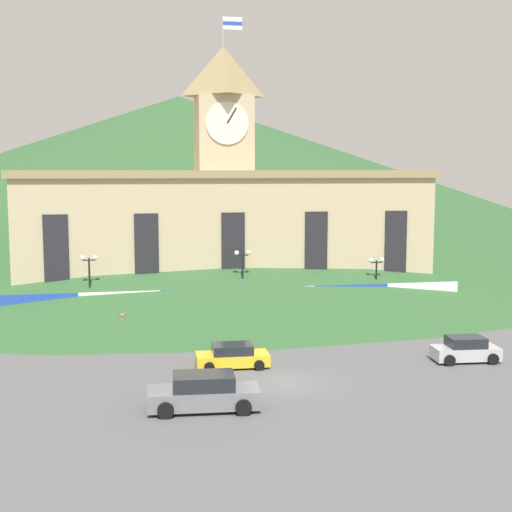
{
  "coord_description": "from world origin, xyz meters",
  "views": [
    {
      "loc": [
        -8.1,
        -36.29,
        11.39
      ],
      "look_at": [
        0.0,
        8.15,
        5.91
      ],
      "focal_mm": 50.0,
      "sensor_mm": 36.0,
      "label": 1
    }
  ],
  "objects_px": {
    "street_lamp_far_left": "(89,275)",
    "street_lamp_center": "(376,273)",
    "car_silver_hatch": "(466,350)",
    "street_lamp_far_right": "(243,270)",
    "pedestrian": "(123,325)",
    "car_yellow_coupe": "(232,356)",
    "car_gray_pickup": "(204,393)"
  },
  "relations": [
    {
      "from": "car_silver_hatch",
      "to": "pedestrian",
      "type": "height_order",
      "value": "pedestrian"
    },
    {
      "from": "car_yellow_coupe",
      "to": "street_lamp_center",
      "type": "bearing_deg",
      "value": -134.68
    },
    {
      "from": "car_silver_hatch",
      "to": "pedestrian",
      "type": "bearing_deg",
      "value": 158.8
    },
    {
      "from": "street_lamp_far_left",
      "to": "car_yellow_coupe",
      "type": "xyz_separation_m",
      "value": [
        8.63,
        -12.81,
        -3.14
      ]
    },
    {
      "from": "street_lamp_center",
      "to": "car_gray_pickup",
      "type": "bearing_deg",
      "value": -128.39
    },
    {
      "from": "street_lamp_center",
      "to": "car_gray_pickup",
      "type": "xyz_separation_m",
      "value": [
        -15.78,
        -19.91,
        -2.53
      ]
    },
    {
      "from": "street_lamp_far_left",
      "to": "car_gray_pickup",
      "type": "relative_size",
      "value": 0.96
    },
    {
      "from": "street_lamp_far_right",
      "to": "car_gray_pickup",
      "type": "height_order",
      "value": "street_lamp_far_right"
    },
    {
      "from": "street_lamp_far_left",
      "to": "street_lamp_center",
      "type": "distance_m",
      "value": 21.98
    },
    {
      "from": "street_lamp_center",
      "to": "car_silver_hatch",
      "type": "height_order",
      "value": "street_lamp_center"
    },
    {
      "from": "street_lamp_far_left",
      "to": "pedestrian",
      "type": "distance_m",
      "value": 5.92
    },
    {
      "from": "street_lamp_far_left",
      "to": "car_yellow_coupe",
      "type": "distance_m",
      "value": 15.77
    },
    {
      "from": "car_yellow_coupe",
      "to": "car_gray_pickup",
      "type": "xyz_separation_m",
      "value": [
        -2.43,
        -7.1,
        0.18
      ]
    },
    {
      "from": "car_gray_pickup",
      "to": "car_yellow_coupe",
      "type": "bearing_deg",
      "value": -105.27
    },
    {
      "from": "pedestrian",
      "to": "street_lamp_far_left",
      "type": "bearing_deg",
      "value": 154.51
    },
    {
      "from": "street_lamp_center",
      "to": "pedestrian",
      "type": "distance_m",
      "value": 20.33
    },
    {
      "from": "street_lamp_far_right",
      "to": "car_yellow_coupe",
      "type": "height_order",
      "value": "street_lamp_far_right"
    },
    {
      "from": "car_gray_pickup",
      "to": "car_silver_hatch",
      "type": "bearing_deg",
      "value": -156.75
    },
    {
      "from": "car_silver_hatch",
      "to": "street_lamp_far_right",
      "type": "bearing_deg",
      "value": 132.29
    },
    {
      "from": "street_lamp_far_left",
      "to": "pedestrian",
      "type": "xyz_separation_m",
      "value": [
        2.33,
        -4.66,
        -2.8
      ]
    },
    {
      "from": "street_lamp_far_right",
      "to": "car_silver_hatch",
      "type": "bearing_deg",
      "value": -51.54
    },
    {
      "from": "street_lamp_far_left",
      "to": "car_silver_hatch",
      "type": "relative_size",
      "value": 1.3
    },
    {
      "from": "street_lamp_far_left",
      "to": "car_yellow_coupe",
      "type": "relative_size",
      "value": 1.23
    },
    {
      "from": "street_lamp_far_right",
      "to": "car_silver_hatch",
      "type": "xyz_separation_m",
      "value": [
        11.2,
        -14.1,
        -3.15
      ]
    },
    {
      "from": "car_yellow_coupe",
      "to": "car_gray_pickup",
      "type": "height_order",
      "value": "car_gray_pickup"
    },
    {
      "from": "street_lamp_center",
      "to": "car_gray_pickup",
      "type": "relative_size",
      "value": 0.84
    },
    {
      "from": "car_yellow_coupe",
      "to": "car_gray_pickup",
      "type": "distance_m",
      "value": 7.5
    },
    {
      "from": "pedestrian",
      "to": "car_gray_pickup",
      "type": "bearing_deg",
      "value": -37.84
    },
    {
      "from": "car_silver_hatch",
      "to": "street_lamp_center",
      "type": "bearing_deg",
      "value": 96.09
    },
    {
      "from": "street_lamp_far_right",
      "to": "car_gray_pickup",
      "type": "bearing_deg",
      "value": -104.46
    },
    {
      "from": "car_silver_hatch",
      "to": "pedestrian",
      "type": "distance_m",
      "value": 22.29
    },
    {
      "from": "street_lamp_far_right",
      "to": "car_silver_hatch",
      "type": "relative_size",
      "value": 1.33
    }
  ]
}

